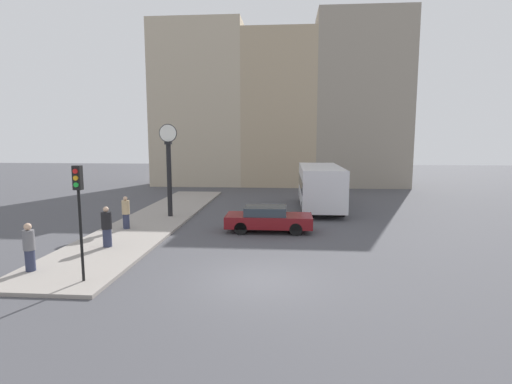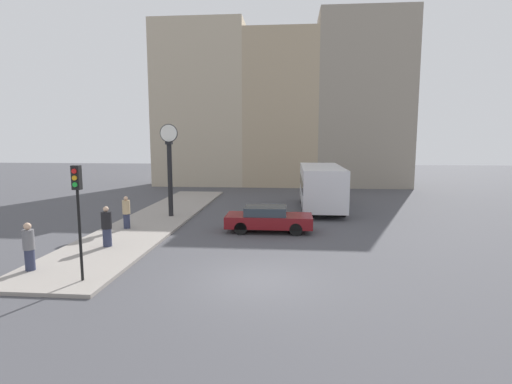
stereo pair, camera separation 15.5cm
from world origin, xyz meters
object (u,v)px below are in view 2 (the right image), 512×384
sedan_car (268,219)px  street_clock (170,168)px  pedestrian_tan_coat (126,212)px  bus_distant (321,185)px  pedestrian_black_jacket (107,227)px  pedestrian_grey_jacket (29,247)px  traffic_light_near (78,199)px

sedan_car → street_clock: bearing=153.6°
street_clock → pedestrian_tan_coat: bearing=-110.1°
bus_distant → pedestrian_tan_coat: bearing=-145.0°
pedestrian_black_jacket → pedestrian_grey_jacket: 3.45m
pedestrian_grey_jacket → sedan_car: bearing=42.0°
traffic_light_near → pedestrian_tan_coat: traffic_light_near is taller
pedestrian_black_jacket → street_clock: bearing=84.3°
sedan_car → street_clock: size_ratio=0.80×
pedestrian_black_jacket → pedestrian_grey_jacket: (-1.26, -3.22, -0.01)m
sedan_car → pedestrian_grey_jacket: size_ratio=2.57×
street_clock → sedan_car: bearing=-26.4°
bus_distant → traffic_light_near: traffic_light_near is taller
traffic_light_near → street_clock: bearing=92.0°
traffic_light_near → pedestrian_black_jacket: (-1.06, 4.02, -1.82)m
sedan_car → bus_distant: bearing=65.2°
bus_distant → pedestrian_black_jacket: size_ratio=4.68×
bus_distant → street_clock: (-9.03, -3.78, 1.31)m
pedestrian_tan_coat → street_clock: bearing=69.9°
sedan_car → bus_distant: size_ratio=0.54×
sedan_car → traffic_light_near: size_ratio=1.16×
bus_distant → pedestrian_tan_coat: (-10.28, -7.21, -0.68)m
traffic_light_near → pedestrian_tan_coat: (-1.63, 7.39, -1.84)m
traffic_light_near → pedestrian_grey_jacket: 3.05m
pedestrian_tan_coat → pedestrian_grey_jacket: pedestrian_grey_jacket is taller
pedestrian_tan_coat → traffic_light_near: bearing=-77.6°
sedan_car → street_clock: 6.99m
bus_distant → pedestrian_grey_jacket: bearing=-128.5°
pedestrian_grey_jacket → street_clock: bearing=79.0°
bus_distant → traffic_light_near: 17.01m
pedestrian_black_jacket → bus_distant: bearing=47.5°
street_clock → bus_distant: bearing=22.7°
traffic_light_near → pedestrian_black_jacket: bearing=104.7°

